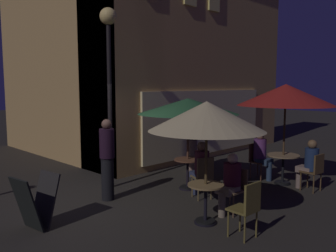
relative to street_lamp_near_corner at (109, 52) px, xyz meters
The scene contains 21 objects.
ground_plane 3.46m from the street_lamp_near_corner, 145.23° to the right, with size 60.00×60.00×0.00m, color #2A2621.
cafe_building 4.18m from the street_lamp_near_corner, 39.91° to the left, with size 8.42×7.52×7.42m.
street_lamp_near_corner is the anchor object (origin of this frame).
menu_sandwich_board 3.83m from the street_lamp_near_corner, 154.83° to the right, with size 0.73×0.64×0.94m.
cafe_table_0 5.05m from the street_lamp_near_corner, 41.49° to the right, with size 0.79×0.79×0.75m.
cafe_table_1 4.11m from the street_lamp_near_corner, 92.89° to the right, with size 0.65×0.65×0.72m.
cafe_table_2 3.32m from the street_lamp_near_corner, 49.41° to the right, with size 0.65×0.65×0.73m.
patio_umbrella_0 4.40m from the street_lamp_near_corner, 41.49° to the right, with size 2.36×2.36×2.50m.
patio_umbrella_1 3.33m from the street_lamp_near_corner, 92.89° to the right, with size 2.06×2.06×2.20m.
patio_umbrella_2 2.25m from the street_lamp_near_corner, 49.41° to the right, with size 2.37×2.37×2.17m.
cafe_chair_0 5.52m from the street_lamp_near_corner, 49.54° to the right, with size 0.44×0.44×0.89m.
cafe_chair_1 4.70m from the street_lamp_near_corner, 32.29° to the right, with size 0.43×0.43×0.92m.
cafe_chair_2 4.18m from the street_lamp_near_corner, 77.39° to the right, with size 0.45×0.45×0.87m.
cafe_chair_3 4.77m from the street_lamp_near_corner, 92.84° to the right, with size 0.42×0.42×0.94m.
cafe_chair_4 3.56m from the street_lamp_near_corner, 68.55° to the right, with size 0.51×0.51×0.93m.
patron_seated_0 5.36m from the street_lamp_near_corner, 48.26° to the right, with size 0.35×0.52×1.22m.
patron_seated_1 4.67m from the street_lamp_near_corner, 34.16° to the right, with size 0.35×0.54×1.26m.
patron_seated_2 4.06m from the street_lamp_near_corner, 79.96° to the right, with size 0.54×0.36×1.18m.
patron_seated_3 3.39m from the street_lamp_near_corner, 65.97° to the right, with size 0.44×0.52×1.26m.
patron_standing_4 3.55m from the street_lamp_near_corner, ahead, with size 0.34×0.34×1.73m.
patron_standing_5 2.53m from the street_lamp_near_corner, 130.49° to the right, with size 0.32×0.32×1.76m.
Camera 1 is at (-3.99, -6.21, 2.48)m, focal length 37.77 mm.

